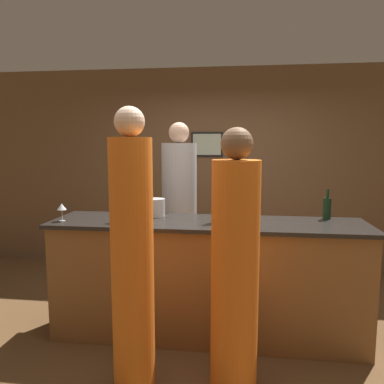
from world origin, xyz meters
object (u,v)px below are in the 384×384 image
(wine_bottle_2, at_px, (235,207))
(wine_bottle_1, at_px, (217,209))
(guest_1, at_px, (235,270))
(bartender, at_px, (179,219))
(guest_0, at_px, (132,259))
(ice_bucket, at_px, (156,207))
(wine_bottle_0, at_px, (327,208))

(wine_bottle_2, bearing_deg, wine_bottle_1, -124.24)
(guest_1, xyz_separation_m, wine_bottle_1, (-0.18, 0.69, 0.32))
(bartender, height_order, guest_0, guest_0)
(bartender, distance_m, wine_bottle_1, 0.97)
(wine_bottle_2, relative_size, ice_bucket, 1.61)
(wine_bottle_1, bearing_deg, guest_0, -125.10)
(wine_bottle_2, bearing_deg, bartender, 137.84)
(wine_bottle_1, bearing_deg, guest_1, -75.70)
(wine_bottle_0, bearing_deg, wine_bottle_1, -163.77)
(bartender, relative_size, wine_bottle_2, 7.23)
(bartender, xyz_separation_m, wine_bottle_1, (0.46, -0.80, 0.27))
(guest_0, xyz_separation_m, wine_bottle_2, (0.70, 1.01, 0.22))
(ice_bucket, bearing_deg, wine_bottle_1, -19.54)
(wine_bottle_1, distance_m, wine_bottle_2, 0.29)
(bartender, relative_size, ice_bucket, 11.65)
(guest_0, height_order, ice_bucket, guest_0)
(bartender, distance_m, wine_bottle_0, 1.57)
(guest_0, relative_size, guest_1, 1.07)
(guest_1, bearing_deg, ice_bucket, 130.52)
(guest_0, bearing_deg, bartender, 87.17)
(guest_1, bearing_deg, wine_bottle_1, 104.30)
(bartender, distance_m, guest_0, 1.58)
(wine_bottle_0, relative_size, wine_bottle_1, 0.91)
(guest_0, distance_m, wine_bottle_2, 1.25)
(wine_bottle_1, bearing_deg, wine_bottle_0, 16.23)
(guest_0, distance_m, wine_bottle_0, 1.88)
(bartender, distance_m, wine_bottle_2, 0.88)
(bartender, height_order, guest_1, bartender)
(guest_0, xyz_separation_m, guest_1, (0.72, 0.08, -0.08))
(bartender, relative_size, wine_bottle_0, 7.15)
(wine_bottle_0, bearing_deg, guest_1, -130.18)
(guest_1, height_order, wine_bottle_0, guest_1)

